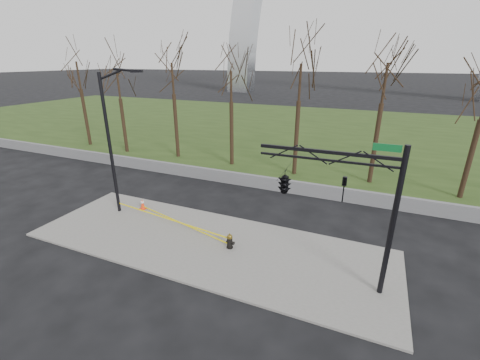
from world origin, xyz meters
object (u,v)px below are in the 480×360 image
at_px(fire_hydrant, 230,241).
at_px(traffic_cone, 143,204).
at_px(street_light, 112,136).
at_px(traffic_signal_mast, 304,184).

distance_m(fire_hydrant, traffic_cone, 6.88).
height_order(traffic_cone, street_light, street_light).
distance_m(traffic_cone, street_light, 4.42).
relative_size(traffic_cone, traffic_signal_mast, 0.11).
distance_m(street_light, traffic_signal_mast, 11.16).
height_order(street_light, traffic_signal_mast, street_light).
xyz_separation_m(fire_hydrant, street_light, (-7.58, 1.09, 4.24)).
bearing_deg(fire_hydrant, traffic_cone, 175.23).
bearing_deg(traffic_cone, street_light, -144.34).
bearing_deg(traffic_signal_mast, fire_hydrant, 169.38).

